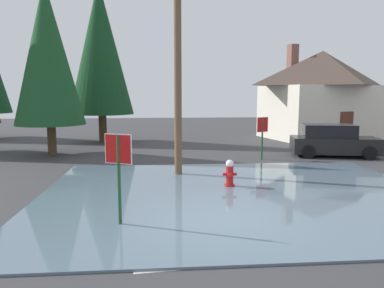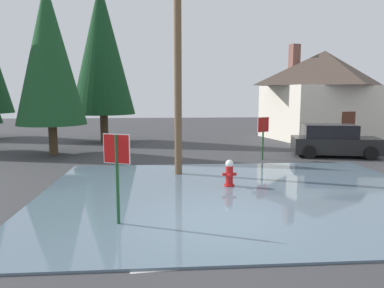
% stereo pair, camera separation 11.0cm
% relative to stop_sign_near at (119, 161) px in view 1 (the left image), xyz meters
% --- Properties ---
extents(ground_plane, '(80.00, 80.00, 0.10)m').
position_rel_stop_sign_near_xyz_m(ground_plane, '(2.35, -0.02, -1.61)').
color(ground_plane, '#38383A').
extents(flood_puddle, '(12.26, 9.54, 0.05)m').
position_rel_stop_sign_near_xyz_m(flood_puddle, '(3.39, 2.45, -1.54)').
color(flood_puddle, slate).
rests_on(flood_puddle, ground).
extents(lane_stop_bar, '(3.11, 0.59, 0.01)m').
position_rel_stop_sign_near_xyz_m(lane_stop_bar, '(2.01, -2.10, -1.56)').
color(lane_stop_bar, silver).
rests_on(lane_stop_bar, ground).
extents(stop_sign_near, '(0.65, 0.31, 2.20)m').
position_rel_stop_sign_near_xyz_m(stop_sign_near, '(0.00, 0.00, 0.00)').
color(stop_sign_near, '#1E4C28').
rests_on(stop_sign_near, ground).
extents(fire_hydrant, '(0.47, 0.40, 0.94)m').
position_rel_stop_sign_near_xyz_m(fire_hydrant, '(3.26, 3.35, -1.10)').
color(fire_hydrant, red).
rests_on(fire_hydrant, ground).
extents(utility_pole, '(1.60, 0.28, 8.95)m').
position_rel_stop_sign_near_xyz_m(utility_pole, '(1.63, 5.38, 3.09)').
color(utility_pole, brown).
rests_on(utility_pole, ground).
extents(stop_sign_far, '(0.63, 0.36, 2.03)m').
position_rel_stop_sign_near_xyz_m(stop_sign_far, '(5.77, 8.43, -0.12)').
color(stop_sign_far, '#1E4C28').
rests_on(stop_sign_far, ground).
extents(house, '(8.92, 7.36, 6.57)m').
position_rel_stop_sign_near_xyz_m(house, '(12.24, 16.61, 1.60)').
color(house, silver).
rests_on(house, ground).
extents(parked_car, '(4.41, 2.58, 1.61)m').
position_rel_stop_sign_near_xyz_m(parked_car, '(9.57, 9.06, -0.80)').
color(parked_car, black).
rests_on(parked_car, ground).
extents(pine_tree_tall_left, '(4.06, 4.06, 10.15)m').
position_rel_stop_sign_near_xyz_m(pine_tree_tall_left, '(-2.81, 15.63, 4.41)').
color(pine_tree_tall_left, '#4C3823').
rests_on(pine_tree_tall_left, ground).
extents(pine_tree_far_center, '(3.47, 3.47, 8.68)m').
position_rel_stop_sign_near_xyz_m(pine_tree_far_center, '(-4.63, 10.71, 3.54)').
color(pine_tree_far_center, '#4C3823').
rests_on(pine_tree_far_center, ground).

